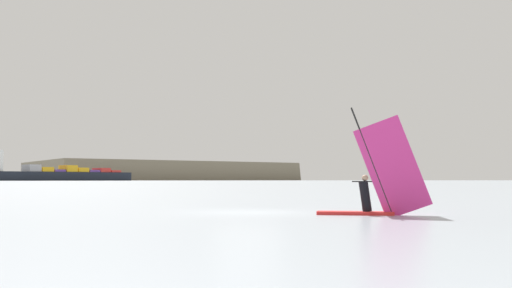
% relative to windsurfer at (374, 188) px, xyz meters
% --- Properties ---
extents(ground_plane, '(4000.00, 4000.00, 0.00)m').
position_rel_windsurfer_xyz_m(ground_plane, '(-3.68, 2.82, -0.93)').
color(ground_plane, '#9EA8B2').
extents(windsurfer, '(3.63, 2.19, 3.93)m').
position_rel_windsurfer_xyz_m(windsurfer, '(0.00, 0.00, 0.00)').
color(windsurfer, red).
rests_on(windsurfer, ground_plane).
extents(cargo_ship, '(175.72, 107.68, 38.53)m').
position_rel_windsurfer_xyz_m(cargo_ship, '(-32.48, 670.81, 7.18)').
color(cargo_ship, black).
rests_on(cargo_ship, ground_plane).
extents(distant_headland, '(1401.24, 829.52, 30.35)m').
position_rel_windsurfer_xyz_m(distant_headland, '(546.02, 1214.90, 14.25)').
color(distant_headland, '#756B56').
rests_on(distant_headland, ground_plane).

